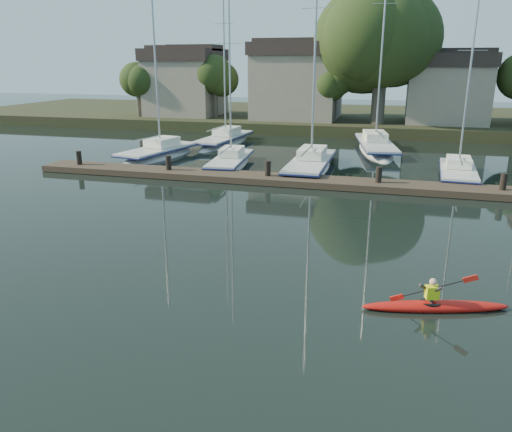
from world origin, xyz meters
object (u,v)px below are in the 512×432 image
(sailboat_5, at_px, (225,146))
(sailboat_6, at_px, (375,153))
(kayak, at_px, (435,304))
(sailboat_0, at_px, (159,160))
(dock, at_px, (321,182))
(sailboat_3, at_px, (457,181))
(sailboat_1, at_px, (231,168))
(sailboat_2, at_px, (310,173))

(sailboat_5, height_order, sailboat_6, sailboat_6)
(sailboat_5, distance_m, sailboat_6, 12.07)
(kayak, relative_size, sailboat_0, 0.30)
(dock, distance_m, sailboat_6, 12.47)
(kayak, height_order, sailboat_5, sailboat_5)
(sailboat_0, height_order, sailboat_5, sailboat_5)
(dock, height_order, sailboat_3, sailboat_3)
(sailboat_1, bearing_deg, sailboat_5, 105.68)
(kayak, relative_size, sailboat_6, 0.23)
(dock, distance_m, sailboat_3, 8.33)
(dock, height_order, sailboat_1, sailboat_1)
(kayak, relative_size, sailboat_1, 0.31)
(sailboat_2, xyz_separation_m, sailboat_6, (3.59, 8.30, -0.00))
(sailboat_2, bearing_deg, sailboat_1, -178.50)
(sailboat_5, bearing_deg, sailboat_1, -64.38)
(sailboat_3, bearing_deg, sailboat_5, 157.46)
(kayak, relative_size, sailboat_2, 0.25)
(kayak, height_order, sailboat_6, sailboat_6)
(sailboat_0, bearing_deg, kayak, -35.82)
(sailboat_5, relative_size, sailboat_6, 0.90)
(sailboat_0, relative_size, sailboat_2, 0.81)
(sailboat_0, bearing_deg, sailboat_5, 81.34)
(sailboat_2, bearing_deg, dock, -72.57)
(sailboat_1, distance_m, sailboat_6, 12.19)
(kayak, xyz_separation_m, sailboat_0, (-17.28, 18.63, -0.37))
(sailboat_1, relative_size, sailboat_6, 0.73)
(sailboat_1, distance_m, sailboat_2, 5.19)
(sailboat_0, bearing_deg, sailboat_1, -3.24)
(dock, height_order, sailboat_0, sailboat_0)
(kayak, relative_size, sailboat_3, 0.33)
(dock, bearing_deg, sailboat_6, 79.23)
(kayak, height_order, sailboat_2, sailboat_2)
(sailboat_6, bearing_deg, sailboat_1, -145.69)
(sailboat_3, bearing_deg, kayak, -94.24)
(sailboat_0, height_order, sailboat_3, sailboat_0)
(sailboat_1, height_order, sailboat_2, sailboat_2)
(sailboat_2, height_order, sailboat_6, sailboat_6)
(kayak, bearing_deg, sailboat_5, 104.46)
(sailboat_1, bearing_deg, sailboat_3, -5.05)
(sailboat_3, bearing_deg, sailboat_1, -176.03)
(sailboat_0, relative_size, sailboat_6, 0.74)
(sailboat_5, xyz_separation_m, sailboat_6, (12.07, 0.02, -0.01))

